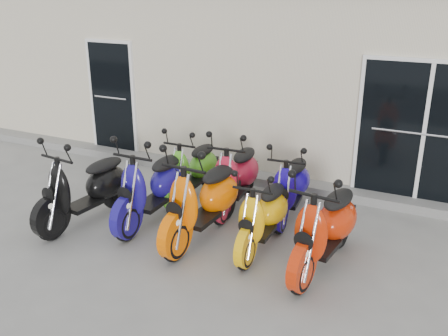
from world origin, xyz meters
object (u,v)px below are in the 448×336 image
Objects in this scene: scooter_front_black at (84,178)px; scooter_back_green at (192,161)px; scooter_front_blue at (152,177)px; scooter_front_orange_a at (203,189)px; scooter_back_red at (236,167)px; scooter_front_red at (326,217)px; scooter_back_blue at (291,178)px; scooter_front_orange_b at (263,207)px.

scooter_front_black is 1.10× the size of scooter_back_green.
scooter_front_orange_a is (0.91, -0.15, 0.02)m from scooter_front_blue.
scooter_back_green is at bearing 84.66° from scooter_front_blue.
scooter_front_black is at bearing -146.39° from scooter_back_red.
scooter_front_blue reaches higher than scooter_back_green.
scooter_front_orange_a is at bearing -174.05° from scooter_front_red.
scooter_front_orange_a is 1.69m from scooter_front_red.
scooter_front_black is 0.98× the size of scooter_front_blue.
scooter_front_orange_a reaches higher than scooter_front_red.
scooter_front_red is at bearing -60.29° from scooter_back_blue.
scooter_back_green is (-0.81, 1.16, -0.10)m from scooter_front_orange_a.
scooter_front_red is (2.60, -0.18, -0.01)m from scooter_front_blue.
scooter_front_black is 1.75m from scooter_back_green.
scooter_back_green is 0.81m from scooter_back_red.
scooter_front_blue is 0.97× the size of scooter_front_orange_a.
scooter_front_black is 1.13× the size of scooter_front_orange_b.
scooter_front_orange_a is (1.78, 0.30, 0.04)m from scooter_front_black.
scooter_front_orange_a is at bearing 16.54° from scooter_front_black.
scooter_front_red is at bearing -38.43° from scooter_back_red.
scooter_front_orange_b is 0.97× the size of scooter_back_blue.
scooter_front_red reaches higher than scooter_back_red.
scooter_front_orange_b is at bearing -55.01° from scooter_back_red.
scooter_back_red is at bearing -4.49° from scooter_back_green.
scooter_back_red is (0.90, 0.95, -0.03)m from scooter_front_blue.
scooter_front_red is at bearing -3.87° from scooter_front_blue.
scooter_back_green is (0.97, 1.46, -0.06)m from scooter_front_black.
scooter_back_green is (-1.65, 1.08, 0.02)m from scooter_front_orange_b.
scooter_front_blue reaches higher than scooter_front_orange_b.
scooter_back_green is at bearing 128.32° from scooter_front_orange_a.
scooter_back_blue is (1.77, 1.02, -0.08)m from scooter_front_blue.
scooter_front_black reaches higher than scooter_front_orange_b.
scooter_front_orange_a is at bearing -131.42° from scooter_back_blue.
scooter_back_red is at bearing 46.75° from scooter_front_blue.
scooter_back_blue is at bearing 0.02° from scooter_back_green.
scooter_front_red is 1.12× the size of scooter_back_blue.
scooter_back_red is 0.87m from scooter_back_blue.
scooter_front_red is 2.04m from scooter_back_red.
scooter_front_black is 2.26m from scooter_back_red.
scooter_back_blue is (-0.83, 1.20, -0.07)m from scooter_front_red.
scooter_front_black is 3.02m from scooter_back_blue.
scooter_front_red is 1.11× the size of scooter_back_green.
scooter_front_orange_a is 1.05× the size of scooter_front_red.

